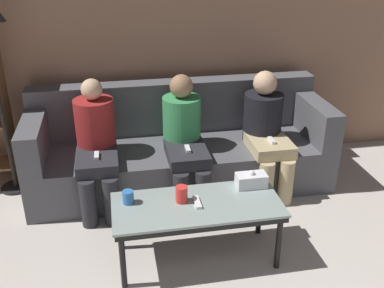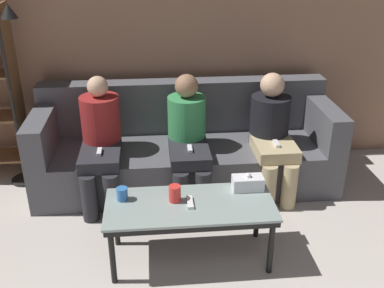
{
  "view_description": "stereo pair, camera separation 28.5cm",
  "coord_description": "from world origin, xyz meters",
  "views": [
    {
      "loc": [
        -0.58,
        -0.25,
        2.14
      ],
      "look_at": [
        0.0,
        2.83,
        0.66
      ],
      "focal_mm": 42.0,
      "sensor_mm": 36.0,
      "label": 1
    },
    {
      "loc": [
        -0.3,
        -0.29,
        2.14
      ],
      "look_at": [
        0.0,
        2.83,
        0.66
      ],
      "focal_mm": 42.0,
      "sensor_mm": 36.0,
      "label": 2
    }
  ],
  "objects": [
    {
      "name": "cup_near_right",
      "position": [
        -0.53,
        2.39,
        0.51
      ],
      "size": [
        0.08,
        0.08,
        0.09
      ],
      "color": "#3372BF",
      "rests_on": "coffee_table"
    },
    {
      "name": "standing_lamp",
      "position": [
        -1.5,
        3.56,
        1.0
      ],
      "size": [
        0.31,
        0.26,
        1.63
      ],
      "color": "black",
      "rests_on": "ground_plane"
    },
    {
      "name": "seated_person_left_end",
      "position": [
        -0.74,
        3.2,
        0.57
      ],
      "size": [
        0.33,
        0.7,
        1.07
      ],
      "color": "#28282D",
      "rests_on": "ground_plane"
    },
    {
      "name": "cup_near_left",
      "position": [
        -0.16,
        2.34,
        0.52
      ],
      "size": [
        0.08,
        0.08,
        0.12
      ],
      "color": "red",
      "rests_on": "coffee_table"
    },
    {
      "name": "wall_back",
      "position": [
        0.0,
        3.93,
        1.3
      ],
      "size": [
        12.0,
        0.06,
        2.6
      ],
      "color": "#9E755B",
      "rests_on": "ground_plane"
    },
    {
      "name": "game_remote",
      "position": [
        -0.06,
        2.29,
        0.47
      ],
      "size": [
        0.04,
        0.15,
        0.02
      ],
      "color": "white",
      "rests_on": "coffee_table"
    },
    {
      "name": "seated_person_mid_left",
      "position": [
        0.0,
        3.19,
        0.57
      ],
      "size": [
        0.33,
        0.72,
        1.07
      ],
      "color": "#28282D",
      "rests_on": "ground_plane"
    },
    {
      "name": "coffee_table",
      "position": [
        -0.06,
        2.29,
        0.41
      ],
      "size": [
        1.16,
        0.51,
        0.46
      ],
      "color": "#8C9E99",
      "rests_on": "ground_plane"
    },
    {
      "name": "seated_person_mid_right",
      "position": [
        0.74,
        3.21,
        0.57
      ],
      "size": [
        0.35,
        0.68,
        1.06
      ],
      "color": "tan",
      "rests_on": "ground_plane"
    },
    {
      "name": "couch",
      "position": [
        0.0,
        3.43,
        0.32
      ],
      "size": [
        2.68,
        0.87,
        0.89
      ],
      "color": "#515156",
      "rests_on": "ground_plane"
    },
    {
      "name": "tissue_box",
      "position": [
        0.37,
        2.45,
        0.51
      ],
      "size": [
        0.22,
        0.12,
        0.13
      ],
      "color": "white",
      "rests_on": "coffee_table"
    }
  ]
}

